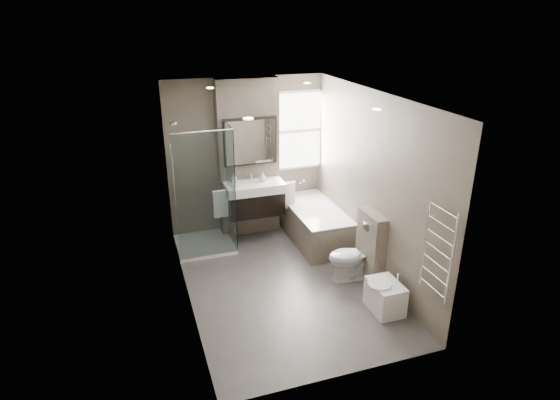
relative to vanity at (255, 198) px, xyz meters
name	(u,v)px	position (x,y,z in m)	size (l,w,h in m)	color
room	(283,197)	(0.00, -1.43, 0.56)	(2.70, 3.90, 2.70)	#494543
vanity_pier	(248,159)	(0.00, 0.35, 0.56)	(1.00, 0.25, 2.60)	#63594E
vanity	(255,198)	(0.00, 0.00, 0.00)	(0.95, 0.47, 0.66)	black
mirror_cabinet	(250,142)	(0.00, 0.19, 0.89)	(0.86, 0.08, 0.76)	black
towel_left	(221,204)	(-0.56, -0.02, -0.02)	(0.24, 0.06, 0.44)	white
towel_right	(288,196)	(0.56, -0.02, -0.02)	(0.24, 0.06, 0.44)	white
shower_enclosure	(210,220)	(-0.75, -0.08, -0.25)	(0.90, 0.90, 2.00)	white
bathtub	(315,222)	(0.92, -0.33, -0.43)	(0.75, 1.60, 0.57)	#63594E
window	(298,131)	(0.90, 0.45, 0.93)	(0.98, 0.06, 1.33)	white
toilet	(353,257)	(0.97, -1.62, -0.39)	(0.39, 0.68, 0.69)	white
cistern_box	(371,246)	(1.21, -1.68, -0.24)	(0.19, 0.55, 1.00)	#63594E
bidet	(385,296)	(1.01, -2.44, -0.53)	(0.42, 0.49, 0.51)	white
towel_radiator	(438,250)	(1.25, -3.03, 0.38)	(0.03, 0.49, 1.10)	silver
soap_bottle_a	(234,179)	(-0.31, 0.06, 0.34)	(0.08, 0.08, 0.17)	white
soap_bottle_b	(263,177)	(0.16, 0.05, 0.33)	(0.11, 0.11, 0.14)	white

